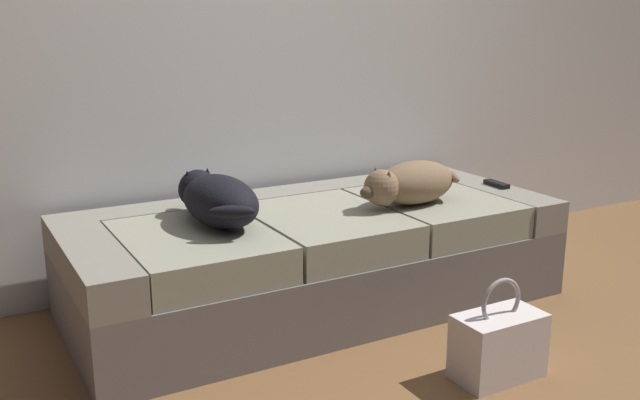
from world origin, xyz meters
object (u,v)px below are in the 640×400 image
at_px(couch, 314,257).
at_px(handbag, 498,344).
at_px(dog_dark, 216,199).
at_px(tv_remote, 497,184).
at_px(dog_tan, 410,183).

distance_m(couch, handbag, 0.95).
xyz_separation_m(dog_dark, tv_remote, (1.45, -0.06, -0.09)).
bearing_deg(tv_remote, couch, 178.54).
bearing_deg(dog_dark, couch, 1.31).
bearing_deg(dog_tan, couch, 160.26).
bearing_deg(dog_tan, handbag, -101.45).
bearing_deg(dog_tan, tv_remote, 7.17).
height_order(dog_dark, handbag, dog_dark).
relative_size(tv_remote, handbag, 0.40).
xyz_separation_m(tv_remote, handbag, (-0.74, -0.85, -0.33)).
distance_m(dog_dark, dog_tan, 0.87).
distance_m(tv_remote, handbag, 1.17).
bearing_deg(couch, tv_remote, -4.13).
distance_m(couch, dog_dark, 0.56).
distance_m(dog_dark, tv_remote, 1.45).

